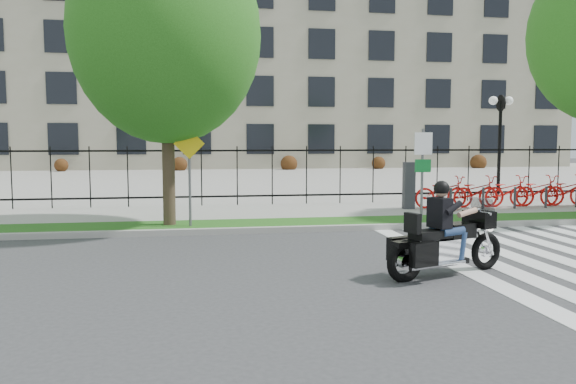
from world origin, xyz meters
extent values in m
plane|color=#323335|center=(0.00, 0.00, 0.00)|extent=(120.00, 120.00, 0.00)
cube|color=#9C9992|center=(0.00, 4.10, 0.07)|extent=(60.00, 0.20, 0.15)
cube|color=#1C4A12|center=(0.00, 4.95, 0.07)|extent=(60.00, 1.50, 0.15)
cube|color=gray|center=(0.00, 7.45, 0.07)|extent=(60.00, 3.50, 0.15)
cube|color=gray|center=(0.00, 25.00, 0.05)|extent=(80.00, 34.00, 0.10)
cube|color=gray|center=(0.00, 45.00, 10.00)|extent=(60.00, 20.00, 20.00)
cylinder|color=black|center=(10.00, 12.00, 2.00)|extent=(0.14, 0.14, 4.00)
cylinder|color=black|center=(10.00, 12.00, 3.90)|extent=(0.06, 0.70, 0.70)
sphere|color=white|center=(9.65, 12.00, 4.00)|extent=(0.36, 0.36, 0.36)
sphere|color=white|center=(10.35, 12.00, 4.00)|extent=(0.36, 0.36, 0.36)
cylinder|color=#32251B|center=(-3.27, 4.95, 1.86)|extent=(0.32, 0.32, 3.43)
ellipsoid|color=#1D5313|center=(-3.27, 4.95, 5.03)|extent=(4.83, 4.83, 5.56)
cube|color=#2D2D33|center=(4.15, 7.20, 0.90)|extent=(0.35, 0.25, 1.50)
imported|color=red|center=(5.35, 7.20, 0.67)|extent=(1.98, 0.69, 1.04)
cylinder|color=#2D2D33|center=(5.35, 6.70, 0.50)|extent=(0.08, 0.08, 0.70)
imported|color=red|center=(6.45, 7.20, 0.67)|extent=(1.98, 0.69, 1.04)
cylinder|color=#2D2D33|center=(6.45, 6.70, 0.50)|extent=(0.08, 0.08, 0.70)
imported|color=red|center=(7.55, 7.20, 0.67)|extent=(1.98, 0.69, 1.04)
cylinder|color=#2D2D33|center=(7.55, 6.70, 0.50)|extent=(0.08, 0.08, 0.70)
imported|color=red|center=(8.65, 7.20, 0.67)|extent=(1.98, 0.69, 1.04)
cylinder|color=#2D2D33|center=(8.65, 6.70, 0.50)|extent=(0.08, 0.08, 0.70)
imported|color=red|center=(9.75, 7.20, 0.67)|extent=(1.98, 0.69, 1.04)
cylinder|color=#59595B|center=(3.50, 4.60, 1.40)|extent=(0.07, 0.07, 2.50)
cube|color=white|center=(3.50, 4.56, 2.25)|extent=(0.50, 0.03, 0.60)
cube|color=#0C6626|center=(3.50, 4.56, 1.65)|extent=(0.45, 0.03, 0.35)
cylinder|color=#59595B|center=(-2.74, 4.60, 1.35)|extent=(0.07, 0.07, 2.40)
cube|color=yellow|center=(-2.74, 4.56, 2.25)|extent=(0.78, 0.03, 0.78)
torus|color=black|center=(2.58, -0.57, 0.33)|extent=(0.68, 0.34, 0.68)
torus|color=black|center=(0.81, -1.17, 0.33)|extent=(0.73, 0.37, 0.72)
cube|color=black|center=(2.39, -0.63, 0.93)|extent=(0.45, 0.61, 0.29)
cube|color=#26262B|center=(2.46, -0.61, 1.16)|extent=(0.30, 0.51, 0.30)
cube|color=silver|center=(1.65, -0.88, 0.44)|extent=(0.67, 0.51, 0.39)
cube|color=black|center=(1.93, -0.79, 0.77)|extent=(0.62, 0.49, 0.26)
cube|color=black|center=(1.32, -1.00, 0.75)|extent=(0.77, 0.56, 0.14)
cube|color=black|center=(0.95, -1.12, 0.96)|extent=(0.20, 0.35, 0.33)
cube|color=black|center=(1.05, -1.40, 0.49)|extent=(0.52, 0.31, 0.39)
cube|color=black|center=(0.85, -0.84, 0.49)|extent=(0.52, 0.31, 0.39)
cube|color=black|center=(1.51, -0.93, 1.10)|extent=(0.35, 0.45, 0.51)
sphere|color=tan|center=(1.54, -0.92, 1.47)|extent=(0.23, 0.23, 0.23)
sphere|color=black|center=(1.54, -0.92, 1.51)|extent=(0.27, 0.27, 0.27)
camera|label=1|loc=(-2.56, -9.84, 2.31)|focal=35.00mm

